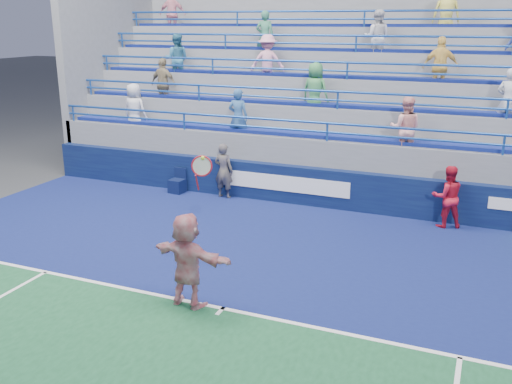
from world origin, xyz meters
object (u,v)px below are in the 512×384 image
at_px(tennis_player, 187,260).
at_px(ball_girl, 447,197).
at_px(judge_chair, 177,185).
at_px(line_judge, 224,171).

xyz_separation_m(tennis_player, ball_girl, (3.99, 6.19, -0.10)).
xyz_separation_m(judge_chair, line_judge, (1.52, 0.11, 0.58)).
relative_size(judge_chair, ball_girl, 0.47).
relative_size(tennis_player, ball_girl, 1.80).
height_order(judge_chair, ball_girl, ball_girl).
bearing_deg(line_judge, ball_girl, -177.47).
xyz_separation_m(judge_chair, tennis_player, (3.82, -6.19, 0.66)).
bearing_deg(tennis_player, ball_girl, 57.17).
bearing_deg(judge_chair, tennis_player, -58.31).
bearing_deg(ball_girl, tennis_player, 35.64).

